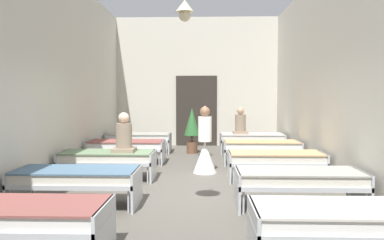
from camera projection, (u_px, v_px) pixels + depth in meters
name	position (u px, v px, depth m)	size (l,w,h in m)	color
ground_plane	(189.00, 194.00, 6.70)	(6.10, 13.19, 0.10)	#59544C
room_shell	(191.00, 72.00, 7.80)	(5.90, 12.79, 4.39)	beige
bed_left_row_1	(17.00, 216.00, 3.93)	(1.90, 0.84, 0.57)	#B7BCC1
bed_right_row_1	(345.00, 219.00, 3.83)	(1.90, 0.84, 0.57)	#B7BCC1
bed_left_row_2	(77.00, 178.00, 5.79)	(1.90, 0.84, 0.57)	#B7BCC1
bed_right_row_2	(299.00, 179.00, 5.69)	(1.90, 0.84, 0.57)	#B7BCC1
bed_left_row_3	(108.00, 158.00, 7.66)	(1.90, 0.84, 0.57)	#B7BCC1
bed_right_row_3	(275.00, 159.00, 7.55)	(1.90, 0.84, 0.57)	#B7BCC1
bed_left_row_4	(127.00, 146.00, 9.52)	(1.90, 0.84, 0.57)	#B7BCC1
bed_right_row_4	(261.00, 146.00, 9.41)	(1.90, 0.84, 0.57)	#B7BCC1
bed_left_row_5	(139.00, 138.00, 11.38)	(1.90, 0.84, 0.57)	#B7BCC1
bed_right_row_5	(252.00, 138.00, 11.27)	(1.90, 0.84, 0.57)	#B7BCC1
nurse_near_aisle	(205.00, 149.00, 8.30)	(0.52, 0.52, 1.49)	white
patient_seated_primary	(124.00, 137.00, 7.55)	(0.44, 0.44, 0.80)	gray
patient_seated_secondary	(240.00, 124.00, 11.20)	(0.44, 0.44, 0.80)	gray
potted_plant	(192.00, 126.00, 11.13)	(0.46, 0.46, 1.36)	brown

